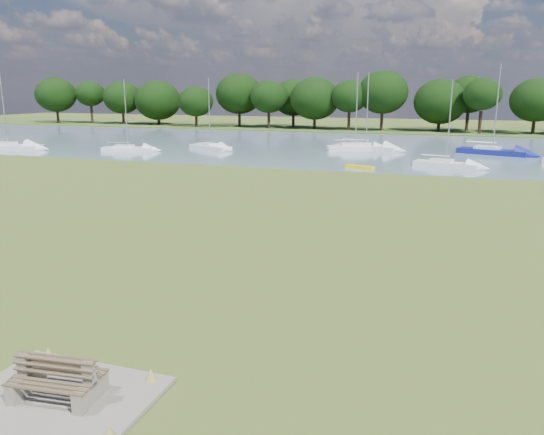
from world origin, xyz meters
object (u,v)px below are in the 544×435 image
(sailboat_5, at_px, (492,150))
(kayak, at_px, (360,167))
(bench_pair, at_px, (57,380))
(sailboat_7, at_px, (210,145))
(sailboat_1, at_px, (365,146))
(sailboat_6, at_px, (446,162))
(sailboat_2, at_px, (355,146))
(sailboat_4, at_px, (127,147))
(sailboat_0, at_px, (7,145))

(sailboat_5, bearing_deg, kayak, -107.92)
(bench_pair, bearing_deg, sailboat_7, 105.24)
(bench_pair, xyz_separation_m, sailboat_1, (-1.55, 53.08, -0.01))
(kayak, bearing_deg, sailboat_6, 45.33)
(sailboat_2, relative_size, sailboat_5, 0.93)
(bench_pair, height_order, sailboat_2, sailboat_2)
(sailboat_4, height_order, sailboat_7, sailboat_7)
(bench_pair, relative_size, kayak, 0.77)
(sailboat_4, relative_size, sailboat_7, 0.98)
(sailboat_1, bearing_deg, sailboat_0, -148.11)
(sailboat_2, bearing_deg, sailboat_0, 176.39)
(sailboat_1, distance_m, sailboat_4, 27.20)
(sailboat_0, relative_size, sailboat_4, 1.19)
(sailboat_2, height_order, sailboat_4, sailboat_2)
(bench_pair, bearing_deg, sailboat_6, 73.41)
(sailboat_1, height_order, sailboat_2, sailboat_2)
(kayak, relative_size, sailboat_4, 0.34)
(sailboat_7, bearing_deg, sailboat_0, -135.01)
(kayak, xyz_separation_m, sailboat_6, (7.16, 3.44, 0.28))
(sailboat_5, height_order, sailboat_6, sailboat_5)
(sailboat_6, distance_m, sailboat_7, 27.37)
(sailboat_1, bearing_deg, sailboat_5, 13.46)
(sailboat_2, bearing_deg, sailboat_1, 25.33)
(sailboat_2, xyz_separation_m, sailboat_6, (10.13, -10.56, -0.10))
(bench_pair, height_order, sailboat_1, sailboat_1)
(bench_pair, distance_m, sailboat_7, 51.78)
(kayak, xyz_separation_m, sailboat_5, (11.67, 15.07, 0.39))
(sailboat_7, bearing_deg, bench_pair, -43.89)
(sailboat_6, height_order, sailboat_7, sailboat_7)
(sailboat_0, distance_m, sailboat_5, 54.65)
(kayak, height_order, sailboat_7, sailboat_7)
(bench_pair, height_order, sailboat_7, sailboat_7)
(sailboat_1, xyz_separation_m, sailboat_7, (-17.44, -4.91, -0.06))
(sailboat_2, bearing_deg, sailboat_5, -16.81)
(sailboat_0, relative_size, sailboat_6, 1.23)
(sailboat_6, bearing_deg, sailboat_7, -178.63)
(sailboat_0, distance_m, sailboat_6, 48.57)
(sailboat_1, xyz_separation_m, sailboat_2, (-1.03, -1.08, 0.05))
(sailboat_6, bearing_deg, bench_pair, -84.72)
(bench_pair, distance_m, sailboat_5, 54.42)
(sailboat_0, height_order, sailboat_2, sailboat_0)
(kayak, xyz_separation_m, sailboat_4, (-27.25, 5.12, 0.29))
(sailboat_2, bearing_deg, bench_pair, -108.13)
(sailboat_0, xyz_separation_m, sailboat_6, (48.55, 1.46, -0.09))
(sailboat_1, distance_m, sailboat_6, 14.77)
(sailboat_2, xyz_separation_m, sailboat_4, (-24.28, -8.88, -0.10))
(sailboat_4, distance_m, sailboat_6, 34.45)
(sailboat_2, height_order, sailboat_5, sailboat_5)
(sailboat_5, bearing_deg, sailboat_0, -146.31)
(sailboat_4, distance_m, sailboat_5, 40.17)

